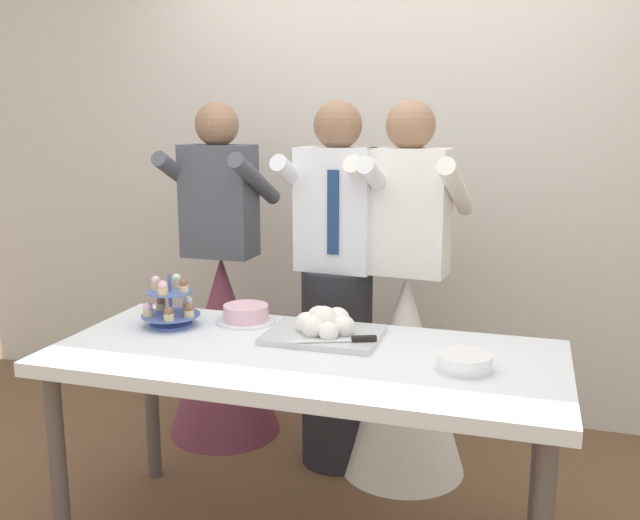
{
  "coord_description": "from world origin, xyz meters",
  "views": [
    {
      "loc": [
        0.73,
        -2.22,
        1.58
      ],
      "look_at": [
        0.01,
        0.15,
        1.07
      ],
      "focal_mm": 39.01,
      "sensor_mm": 36.0,
      "label": 1
    }
  ],
  "objects": [
    {
      "name": "rear_wall",
      "position": [
        0.0,
        1.45,
        1.45
      ],
      "size": [
        5.2,
        0.1,
        2.9
      ],
      "primitive_type": "cube",
      "color": "beige",
      "rests_on": "ground_plane"
    },
    {
      "name": "dessert_table",
      "position": [
        0.0,
        0.0,
        0.7
      ],
      "size": [
        1.8,
        0.8,
        0.78
      ],
      "color": "silver",
      "rests_on": "ground_plane"
    },
    {
      "name": "cupcake_stand",
      "position": [
        -0.6,
        0.13,
        0.86
      ],
      "size": [
        0.23,
        0.23,
        0.21
      ],
      "color": "#4C66B2",
      "rests_on": "dessert_table"
    },
    {
      "name": "main_cake_tray",
      "position": [
        0.02,
        0.16,
        0.82
      ],
      "size": [
        0.43,
        0.32,
        0.12
      ],
      "color": "silver",
      "rests_on": "dessert_table"
    },
    {
      "name": "plate_stack",
      "position": [
        0.56,
        -0.03,
        0.8
      ],
      "size": [
        0.19,
        0.19,
        0.05
      ],
      "color": "white",
      "rests_on": "dessert_table"
    },
    {
      "name": "round_cake",
      "position": [
        -0.34,
        0.27,
        0.81
      ],
      "size": [
        0.24,
        0.24,
        0.07
      ],
      "color": "white",
      "rests_on": "dessert_table"
    },
    {
      "name": "person_groom",
      "position": [
        -0.08,
        0.7,
        0.75
      ],
      "size": [
        0.5,
        0.53,
        1.66
      ],
      "color": "#232328",
      "rests_on": "ground_plane"
    },
    {
      "name": "person_bride",
      "position": [
        0.24,
        0.71,
        0.58
      ],
      "size": [
        0.56,
        0.56,
        1.66
      ],
      "color": "white",
      "rests_on": "ground_plane"
    },
    {
      "name": "person_guest",
      "position": [
        -0.71,
        0.83,
        0.58
      ],
      "size": [
        0.56,
        0.56,
        1.66
      ],
      "color": "brown",
      "rests_on": "ground_plane"
    }
  ]
}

